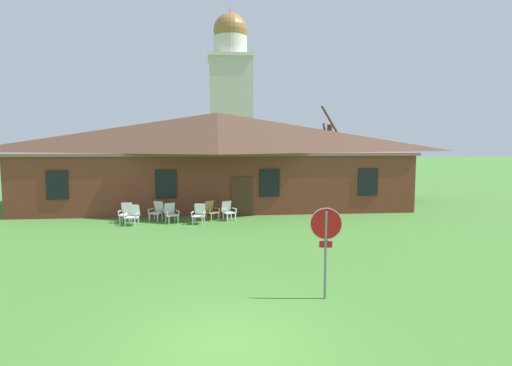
# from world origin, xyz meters

# --- Properties ---
(ground_plane) EXTENTS (200.00, 200.00, 0.00)m
(ground_plane) POSITION_xyz_m (0.00, 0.00, 0.00)
(ground_plane) COLOR #477F33
(brick_building) EXTENTS (22.78, 10.40, 5.84)m
(brick_building) POSITION_xyz_m (0.00, 19.29, 2.97)
(brick_building) COLOR brown
(brick_building) RESTS_ON ground
(dome_tower) EXTENTS (5.18, 5.18, 19.47)m
(dome_tower) POSITION_xyz_m (1.74, 41.26, 8.91)
(dome_tower) COLOR beige
(dome_tower) RESTS_ON ground
(stop_sign) EXTENTS (0.80, 0.16, 2.32)m
(stop_sign) POSITION_xyz_m (2.56, 2.12, 1.63)
(stop_sign) COLOR slate
(stop_sign) RESTS_ON ground
(lawn_chair_by_porch) EXTENTS (0.66, 0.68, 0.96)m
(lawn_chair_by_porch) POSITION_xyz_m (-4.55, 12.98, 0.50)
(lawn_chair_by_porch) COLOR silver
(lawn_chair_by_porch) RESTS_ON ground
(lawn_chair_near_door) EXTENTS (0.72, 0.77, 0.96)m
(lawn_chair_near_door) POSITION_xyz_m (-4.10, 12.26, 0.50)
(lawn_chair_near_door) COLOR white
(lawn_chair_near_door) RESTS_ON ground
(lawn_chair_left_end) EXTENTS (0.79, 0.84, 0.96)m
(lawn_chair_left_end) POSITION_xyz_m (-3.11, 13.38, 0.50)
(lawn_chair_left_end) COLOR white
(lawn_chair_left_end) RESTS_ON ground
(lawn_chair_middle) EXTENTS (0.81, 0.85, 0.96)m
(lawn_chair_middle) POSITION_xyz_m (-2.35, 12.71, 0.50)
(lawn_chair_middle) COLOR white
(lawn_chair_middle) RESTS_ON ground
(lawn_chair_right_end) EXTENTS (0.72, 0.76, 0.96)m
(lawn_chair_right_end) POSITION_xyz_m (-0.96, 12.29, 0.50)
(lawn_chair_right_end) COLOR silver
(lawn_chair_right_end) RESTS_ON ground
(lawn_chair_far_side) EXTENTS (0.85, 0.87, 0.96)m
(lawn_chair_far_side) POSITION_xyz_m (-0.39, 13.29, 0.50)
(lawn_chair_far_side) COLOR tan
(lawn_chair_far_side) RESTS_ON ground
(lawn_chair_under_eave) EXTENTS (0.82, 0.85, 0.96)m
(lawn_chair_under_eave) POSITION_xyz_m (0.47, 13.14, 0.50)
(lawn_chair_under_eave) COLOR white
(lawn_chair_under_eave) RESTS_ON ground
(bare_tree_beside_building) EXTENTS (1.41, 1.39, 6.45)m
(bare_tree_beside_building) POSITION_xyz_m (7.86, 20.88, 2.96)
(bare_tree_beside_building) COLOR brown
(bare_tree_beside_building) RESTS_ON ground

